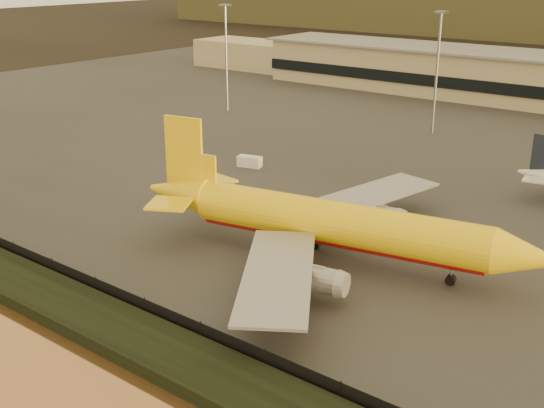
{
  "coord_description": "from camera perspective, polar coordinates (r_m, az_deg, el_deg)",
  "views": [
    {
      "loc": [
        51.1,
        -54.5,
        35.46
      ],
      "look_at": [
        -0.77,
        12.0,
        5.14
      ],
      "focal_mm": 45.0,
      "sensor_mm": 36.0,
      "label": 1
    }
  ],
  "objects": [
    {
      "name": "ground",
      "position": [
        82.7,
        -4.72,
        -5.69
      ],
      "size": [
        900.0,
        900.0,
        0.0
      ],
      "primitive_type": "plane",
      "color": "black",
      "rests_on": "ground"
    },
    {
      "name": "embankment",
      "position": [
        72.29,
        -13.99,
        -9.62
      ],
      "size": [
        320.0,
        7.0,
        1.4
      ],
      "primitive_type": "cube",
      "color": "black",
      "rests_on": "ground"
    },
    {
      "name": "tarmac",
      "position": [
        161.9,
        18.71,
        6.11
      ],
      "size": [
        320.0,
        220.0,
        0.2
      ],
      "primitive_type": "cube",
      "color": "#2D2D2D",
      "rests_on": "ground"
    },
    {
      "name": "perimeter_fence",
      "position": [
        74.16,
        -11.6,
        -8.1
      ],
      "size": [
        300.0,
        0.05,
        2.2
      ],
      "primitive_type": "cube",
      "color": "black",
      "rests_on": "tarmac"
    },
    {
      "name": "terminal_building",
      "position": [
        193.85,
        18.01,
        10.16
      ],
      "size": [
        202.0,
        25.0,
        12.6
      ],
      "color": "tan",
      "rests_on": "tarmac"
    },
    {
      "name": "dhl_cargo_jet",
      "position": [
        83.6,
        4.88,
        -1.69
      ],
      "size": [
        53.39,
        51.55,
        16.0
      ],
      "rotation": [
        0.0,
        0.0,
        0.19
      ],
      "color": "yellow",
      "rests_on": "tarmac"
    },
    {
      "name": "gse_vehicle_yellow",
      "position": [
        94.03,
        13.29,
        -2.3
      ],
      "size": [
        3.51,
        1.72,
        1.55
      ],
      "primitive_type": "cube",
      "rotation": [
        0.0,
        0.0,
        0.05
      ],
      "color": "yellow",
      "rests_on": "tarmac"
    },
    {
      "name": "gse_vehicle_white",
      "position": [
        122.97,
        -1.88,
        3.57
      ],
      "size": [
        4.65,
        2.92,
        1.94
      ],
      "primitive_type": "cube",
      "rotation": [
        0.0,
        0.0,
        0.24
      ],
      "color": "white",
      "rests_on": "tarmac"
    }
  ]
}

